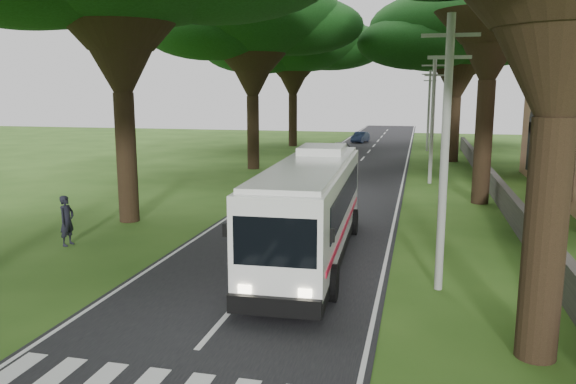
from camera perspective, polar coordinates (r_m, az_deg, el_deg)
name	(u,v)px	position (r m, az deg, el deg)	size (l,w,h in m)	color
ground	(188,361)	(13.11, -10.14, -16.58)	(140.00, 140.00, 0.00)	#2A4C15
road	(342,182)	(36.49, 5.54, 0.98)	(8.00, 120.00, 0.04)	black
property_wall	(491,181)	(35.34, 19.94, 1.07)	(0.35, 50.00, 1.20)	#383533
pole_near	(445,151)	(16.79, 15.64, 4.07)	(1.60, 0.24, 8.00)	gray
pole_mid	(432,118)	(36.74, 14.47, 7.31)	(1.60, 0.24, 8.00)	gray
pole_far	(429,108)	(56.72, 14.11, 8.27)	(1.60, 0.24, 8.00)	gray
tree_l_midb	(252,19)	(42.81, -3.69, 17.11)	(13.34, 13.34, 13.96)	black
tree_l_far	(293,41)	(60.39, 0.51, 15.13)	(16.04, 16.04, 14.44)	black
tree_r_midb	(459,30)	(49.00, 16.99, 15.47)	(14.57, 14.57, 13.86)	black
tree_r_far	(458,45)	(66.98, 16.92, 14.14)	(13.27, 13.27, 13.84)	black
coach_bus	(311,207)	(19.64, 2.33, -1.57)	(3.09, 11.77, 3.45)	white
distant_car_a	(341,149)	(50.65, 5.37, 4.39)	(1.61, 4.00, 1.36)	silver
distant_car_b	(360,137)	(64.74, 7.36, 5.56)	(1.26, 3.62, 1.19)	navy
pedestrian	(67,221)	(23.13, -21.55, -2.71)	(0.71, 0.47, 1.95)	black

